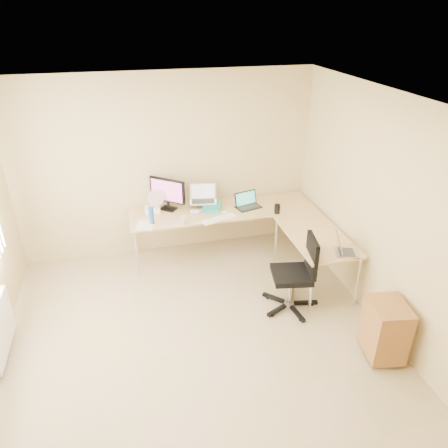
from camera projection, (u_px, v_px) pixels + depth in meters
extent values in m
plane|color=tan|center=(200.00, 347.00, 4.63)|extent=(4.50, 4.50, 0.00)
plane|color=white|center=(191.00, 107.00, 3.42)|extent=(4.50, 4.50, 0.00)
plane|color=#CBBA7A|center=(167.00, 167.00, 5.96)|extent=(4.50, 0.00, 4.50)
plane|color=#CBBA7A|center=(391.00, 221.00, 4.47)|extent=(0.00, 4.50, 4.50)
cube|color=tan|center=(223.00, 232.00, 6.20)|extent=(2.65, 0.70, 0.73)
cube|color=tan|center=(313.00, 259.00, 5.55)|extent=(0.70, 1.30, 0.73)
cube|color=black|center=(168.00, 194.00, 5.93)|extent=(0.54, 0.48, 0.47)
cube|color=#19827F|center=(212.00, 207.00, 6.05)|extent=(0.34, 0.39, 0.06)
cube|color=silver|center=(203.00, 194.00, 6.07)|extent=(0.43, 0.36, 0.25)
cube|color=black|center=(249.00, 201.00, 6.04)|extent=(0.41, 0.34, 0.22)
cube|color=white|center=(219.00, 219.00, 5.74)|extent=(0.51, 0.28, 0.02)
ellipsoid|color=silver|center=(224.00, 212.00, 5.91)|extent=(0.12, 0.10, 0.04)
imported|color=silver|center=(183.00, 220.00, 5.63)|extent=(0.12, 0.12, 0.09)
cylinder|color=silver|center=(195.00, 213.00, 5.91)|extent=(0.17, 0.17, 0.03)
cylinder|color=#2751A1|center=(151.00, 215.00, 5.60)|extent=(0.09, 0.09, 0.24)
cube|color=white|center=(145.00, 225.00, 5.60)|extent=(0.27, 0.35, 0.01)
cube|color=white|center=(152.00, 210.00, 5.94)|extent=(0.23, 0.18, 0.08)
cylinder|color=silver|center=(156.00, 201.00, 5.94)|extent=(0.27, 0.27, 0.30)
cylinder|color=black|center=(277.00, 209.00, 5.90)|extent=(0.10, 0.10, 0.14)
cube|color=#ABABAC|center=(347.00, 246.00, 4.93)|extent=(0.37, 0.32, 0.20)
cube|color=black|center=(292.00, 272.00, 5.03)|extent=(0.68, 0.68, 0.97)
cube|color=brown|center=(385.00, 329.00, 4.36)|extent=(0.43, 0.50, 0.62)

